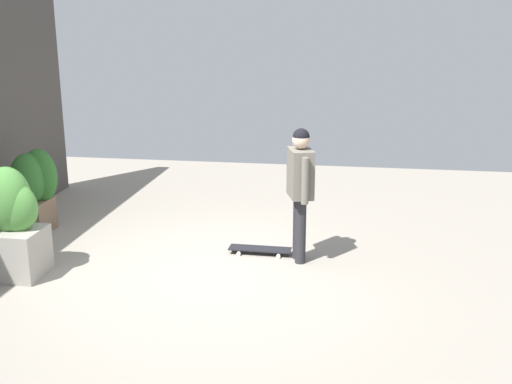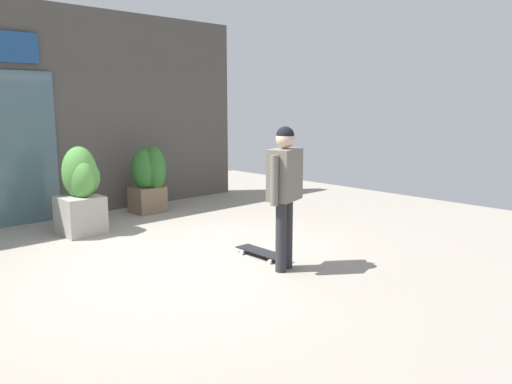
{
  "view_description": "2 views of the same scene",
  "coord_description": "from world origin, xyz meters",
  "px_view_note": "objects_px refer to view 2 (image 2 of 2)",
  "views": [
    {
      "loc": [
        -6.74,
        -1.78,
        2.9
      ],
      "look_at": [
        0.65,
        -0.61,
        0.85
      ],
      "focal_mm": 43.44,
      "sensor_mm": 36.0,
      "label": 1
    },
    {
      "loc": [
        -3.58,
        -5.06,
        1.94
      ],
      "look_at": [
        0.65,
        -0.61,
        0.85
      ],
      "focal_mm": 35.21,
      "sensor_mm": 36.0,
      "label": 2
    }
  ],
  "objects_px": {
    "skateboard": "(263,252)",
    "planter_box_left": "(149,177)",
    "skateboarder": "(285,183)",
    "planter_box_right": "(81,188)"
  },
  "relations": [
    {
      "from": "skateboarder",
      "to": "planter_box_left",
      "type": "xyz_separation_m",
      "value": [
        0.54,
        3.83,
        -0.39
      ]
    },
    {
      "from": "skateboard",
      "to": "planter_box_left",
      "type": "bearing_deg",
      "value": -5.87
    },
    {
      "from": "skateboard",
      "to": "planter_box_right",
      "type": "height_order",
      "value": "planter_box_right"
    },
    {
      "from": "skateboard",
      "to": "planter_box_left",
      "type": "relative_size",
      "value": 0.68
    },
    {
      "from": "skateboarder",
      "to": "skateboard",
      "type": "height_order",
      "value": "skateboarder"
    },
    {
      "from": "skateboard",
      "to": "planter_box_left",
      "type": "distance_m",
      "value": 3.38
    },
    {
      "from": "skateboard",
      "to": "planter_box_left",
      "type": "xyz_separation_m",
      "value": [
        0.39,
        3.31,
        0.58
      ]
    },
    {
      "from": "skateboarder",
      "to": "planter_box_left",
      "type": "relative_size",
      "value": 1.41
    },
    {
      "from": "skateboard",
      "to": "planter_box_right",
      "type": "xyz_separation_m",
      "value": [
        -1.11,
        2.77,
        0.63
      ]
    },
    {
      "from": "skateboarder",
      "to": "skateboard",
      "type": "bearing_deg",
      "value": -33.52
    }
  ]
}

